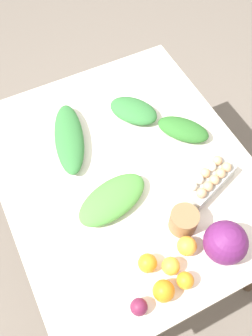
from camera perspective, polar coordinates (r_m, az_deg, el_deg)
name	(u,v)px	position (r m, az deg, el deg)	size (l,w,h in m)	color
ground_plane	(126,235)	(2.35, 0.00, -10.12)	(8.00, 8.00, 0.00)	#70665B
dining_table	(126,181)	(1.74, 0.00, -1.92)	(1.30, 1.09, 0.76)	silver
cabbage_purple	(225,243)	(1.47, 14.92, -10.91)	(0.17, 0.17, 0.17)	#601E5B
egg_carton	(208,180)	(1.62, 12.43, -1.76)	(0.19, 0.28, 0.09)	#B7B7B2
paper_bag	(184,221)	(1.51, 8.78, -7.92)	(0.11, 0.11, 0.10)	olive
greens_bunch_chard	(69,138)	(1.74, -8.66, 4.53)	(0.40, 0.13, 0.07)	#337538
greens_bunch_kale	(183,129)	(1.77, 8.69, 5.83)	(0.25, 0.12, 0.07)	#2D6B28
greens_bunch_dandelion	(112,199)	(1.55, -2.10, -4.79)	(0.32, 0.17, 0.07)	#4C933D
greens_bunch_beet_tops	(134,111)	(1.82, 1.15, 8.72)	(0.24, 0.15, 0.07)	#337538
beet_root	(139,307)	(1.42, 1.98, -20.40)	(0.06, 0.06, 0.06)	maroon
orange_0	(171,266)	(1.46, 6.83, -14.60)	(0.07, 0.07, 0.07)	#F9A833
orange_1	(185,280)	(1.45, 9.02, -16.57)	(0.07, 0.07, 0.07)	orange
orange_2	(164,291)	(1.42, 5.76, -18.15)	(0.08, 0.08, 0.08)	orange
orange_3	(187,246)	(1.49, 9.27, -11.65)	(0.08, 0.08, 0.08)	#F9A833
orange_4	(147,263)	(1.45, 3.29, -14.27)	(0.07, 0.07, 0.07)	orange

